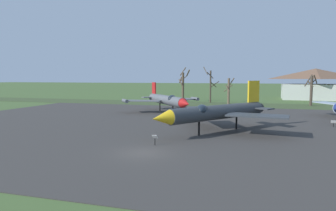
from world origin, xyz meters
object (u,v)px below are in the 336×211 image
(jet_fighter_front_left, at_px, (217,112))
(visitor_building, at_px, (315,84))
(info_placard_front_left, at_px, (155,139))
(jet_fighter_front_right, at_px, (167,100))
(info_placard_rear_left, at_px, (334,123))

(jet_fighter_front_left, xyz_separation_m, visitor_building, (21.27, 59.82, 1.98))
(info_placard_front_left, bearing_deg, jet_fighter_front_right, 103.48)
(jet_fighter_front_left, xyz_separation_m, jet_fighter_front_right, (-10.62, 16.32, -0.06))
(info_placard_rear_left, xyz_separation_m, visitor_building, (7.53, 52.10, 3.83))
(jet_fighter_front_left, bearing_deg, jet_fighter_front_right, 123.06)
(info_placard_rear_left, height_order, visitor_building, visitor_building)
(jet_fighter_front_left, height_order, info_placard_front_left, jet_fighter_front_left)
(info_placard_front_left, distance_m, visitor_building, 72.70)
(visitor_building, bearing_deg, info_placard_front_left, -111.05)
(jet_fighter_front_left, distance_m, info_placard_front_left, 9.45)
(jet_fighter_front_left, bearing_deg, info_placard_rear_left, 29.33)
(info_placard_front_left, xyz_separation_m, info_placard_rear_left, (18.55, 15.66, -0.08))
(jet_fighter_front_left, relative_size, info_placard_rear_left, 17.11)
(info_placard_rear_left, bearing_deg, jet_fighter_front_left, -150.67)
(info_placard_rear_left, distance_m, visitor_building, 52.78)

